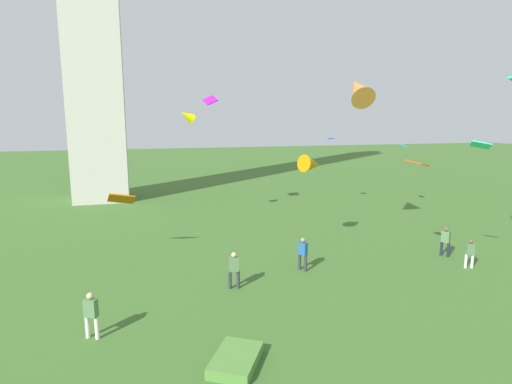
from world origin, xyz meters
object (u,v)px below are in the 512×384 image
at_px(person_4, 446,240).
at_px(kite_flying_2, 210,100).
at_px(kite_flying_1, 186,116).
at_px(kite_flying_5, 480,145).
at_px(person_3, 303,252).
at_px(kite_flying_7, 121,199).
at_px(kite_bundle_0, 236,360).
at_px(kite_flying_3, 312,164).
at_px(person_0, 470,252).
at_px(kite_flying_0, 331,139).
at_px(kite_flying_6, 359,90).
at_px(kite_flying_9, 402,145).
at_px(kite_flying_4, 417,163).
at_px(person_2, 234,268).
at_px(person_1, 91,313).

relative_size(person_4, kite_flying_2, 1.36).
bearing_deg(kite_flying_2, kite_flying_1, -56.48).
xyz_separation_m(kite_flying_1, kite_flying_5, (12.44, -15.43, -1.55)).
bearing_deg(person_3, kite_flying_7, -148.83).
bearing_deg(kite_bundle_0, kite_flying_3, 55.91).
bearing_deg(person_0, person_3, -178.72).
distance_m(kite_flying_0, kite_flying_1, 14.08).
relative_size(kite_flying_6, kite_flying_9, 2.92).
relative_size(person_3, kite_flying_4, 1.47).
relative_size(kite_flying_3, kite_flying_9, 1.99).
bearing_deg(person_2, kite_flying_4, -168.93).
distance_m(person_4, kite_flying_3, 9.24).
xyz_separation_m(kite_flying_0, kite_flying_9, (5.48, -3.14, -0.47)).
relative_size(kite_flying_3, kite_flying_6, 0.68).
bearing_deg(kite_flying_9, person_4, -9.63).
relative_size(person_4, kite_flying_4, 1.44).
bearing_deg(person_2, kite_flying_2, -85.85).
distance_m(kite_flying_2, kite_flying_5, 20.36).
distance_m(person_3, kite_flying_3, 6.23).
bearing_deg(kite_bundle_0, person_2, 77.06).
relative_size(kite_flying_3, kite_flying_5, 1.92).
bearing_deg(person_4, kite_flying_3, -150.36).
bearing_deg(kite_flying_3, kite_flying_1, 15.25).
distance_m(kite_flying_6, kite_flying_7, 16.43).
xyz_separation_m(person_4, kite_flying_4, (-3.23, -1.04, 4.85)).
xyz_separation_m(kite_flying_6, kite_flying_7, (-15.07, 0.62, -6.52)).
height_order(kite_flying_5, kite_flying_7, kite_flying_5).
bearing_deg(kite_flying_5, kite_flying_1, 163.12).
relative_size(person_1, kite_flying_5, 1.75).
bearing_deg(person_2, kite_flying_5, -179.87).
height_order(person_4, kite_flying_9, kite_flying_9).
distance_m(kite_flying_4, kite_bundle_0, 14.37).
relative_size(person_1, kite_flying_9, 1.82).
height_order(kite_flying_5, kite_bundle_0, kite_flying_5).
distance_m(person_1, kite_bundle_0, 5.83).
bearing_deg(kite_flying_1, person_3, -5.78).
distance_m(kite_flying_5, kite_bundle_0, 15.55).
height_order(kite_flying_1, kite_bundle_0, kite_flying_1).
xyz_separation_m(person_3, kite_flying_7, (-9.42, 5.14, 2.53)).
distance_m(person_1, kite_flying_2, 21.66).
bearing_deg(kite_flying_3, person_4, -145.87).
xyz_separation_m(person_2, kite_flying_9, (18.62, 13.09, 4.94)).
xyz_separation_m(kite_flying_0, kite_flying_2, (-11.42, -1.09, 3.28)).
bearing_deg(kite_flying_5, person_1, -143.20).
xyz_separation_m(kite_flying_6, kite_flying_9, (8.80, 7.22, -4.11)).
xyz_separation_m(person_3, kite_bundle_0, (-5.61, -7.60, -0.86)).
height_order(person_3, kite_flying_1, kite_flying_1).
bearing_deg(kite_flying_3, kite_flying_9, -82.79).
distance_m(person_3, kite_flying_6, 11.59).
relative_size(person_3, kite_flying_6, 0.63).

